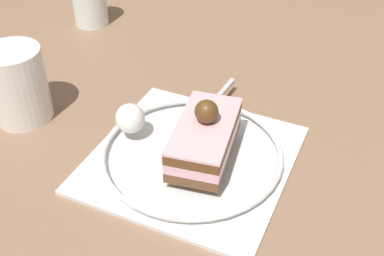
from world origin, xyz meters
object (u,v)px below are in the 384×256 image
(whipped_cream_dollop, at_px, (130,118))
(drink_glass_near, at_px, (90,2))
(fork, at_px, (216,103))
(dessert_plate, at_px, (192,155))
(drink_glass_far, at_px, (19,89))
(cake_slice, at_px, (204,139))

(whipped_cream_dollop, xyz_separation_m, drink_glass_near, (0.28, 0.19, 0.00))
(fork, bearing_deg, whipped_cream_dollop, 133.90)
(dessert_plate, xyz_separation_m, whipped_cream_dollop, (0.01, 0.08, 0.03))
(drink_glass_near, relative_size, drink_glass_far, 0.90)
(dessert_plate, xyz_separation_m, drink_glass_far, (0.02, 0.23, 0.03))
(fork, relative_size, drink_glass_near, 1.30)
(dessert_plate, relative_size, whipped_cream_dollop, 6.93)
(whipped_cream_dollop, bearing_deg, fork, -46.10)
(dessert_plate, xyz_separation_m, drink_glass_near, (0.29, 0.26, 0.03))
(cake_slice, distance_m, drink_glass_near, 0.41)
(cake_slice, height_order, drink_glass_far, drink_glass_far)
(cake_slice, bearing_deg, dessert_plate, 70.93)
(whipped_cream_dollop, bearing_deg, cake_slice, -100.59)
(dessert_plate, bearing_deg, fork, -2.89)
(fork, relative_size, drink_glass_far, 1.17)
(cake_slice, relative_size, drink_glass_near, 1.39)
(cake_slice, height_order, whipped_cream_dollop, cake_slice)
(fork, distance_m, drink_glass_far, 0.25)
(dessert_plate, height_order, drink_glass_near, drink_glass_near)
(cake_slice, xyz_separation_m, drink_glass_near, (0.29, 0.28, 0.00))
(drink_glass_near, bearing_deg, whipped_cream_dollop, -146.15)
(cake_slice, bearing_deg, drink_glass_near, 43.45)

